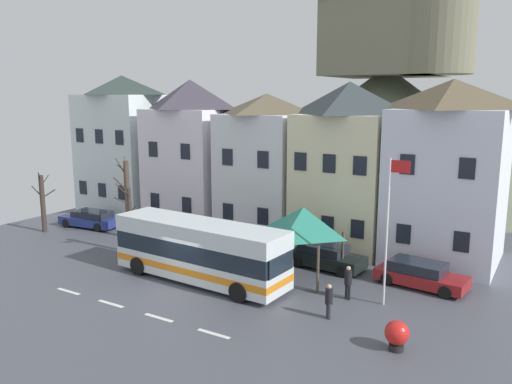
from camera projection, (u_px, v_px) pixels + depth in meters
ground_plane at (174, 291)px, 25.75m from camera, size 40.00×60.00×0.07m
townhouse_00 at (125, 146)px, 42.03m from camera, size 6.62×5.34×11.32m
townhouse_01 at (192, 153)px, 38.42m from camera, size 5.96×5.16×10.88m
townhouse_02 at (267, 165)px, 35.48m from camera, size 5.45×5.68×9.85m
townhouse_03 at (347, 166)px, 32.55m from camera, size 5.65×5.98×10.57m
townhouse_04 at (448, 172)px, 29.75m from camera, size 6.08×6.68×10.65m
hilltop_castle at (386, 123)px, 51.24m from camera, size 34.41×34.41×22.29m
transit_bus at (200, 251)px, 26.88m from camera, size 10.19×3.10×3.19m
bus_shelter at (303, 221)px, 27.14m from camera, size 3.60×3.60×3.89m
parked_car_00 at (420, 274)px, 26.25m from camera, size 4.71×2.39×1.30m
parked_car_01 at (169, 233)px, 34.18m from camera, size 4.38×1.95×1.32m
parked_car_02 at (326, 257)px, 29.08m from camera, size 4.47×2.26×1.34m
parked_car_03 at (91, 219)px, 38.19m from camera, size 4.77×2.39×1.24m
pedestrian_00 at (290, 266)px, 26.88m from camera, size 0.32×0.31×1.58m
pedestrian_01 at (348, 280)px, 24.51m from camera, size 0.36×0.36×1.67m
pedestrian_02 at (329, 300)px, 22.40m from camera, size 0.34×0.34×1.59m
public_bench at (337, 260)px, 29.06m from camera, size 1.68×0.48×0.87m
flagpole at (389, 222)px, 23.26m from camera, size 0.95×0.10×6.95m
harbour_buoy at (397, 334)px, 19.60m from camera, size 0.95×0.95×1.20m
bare_tree_00 at (127, 198)px, 34.98m from camera, size 1.11×1.84×5.61m
bare_tree_01 at (130, 219)px, 31.62m from camera, size 1.37×1.30×4.30m
bare_tree_02 at (43, 203)px, 36.58m from camera, size 1.18×1.26×4.41m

